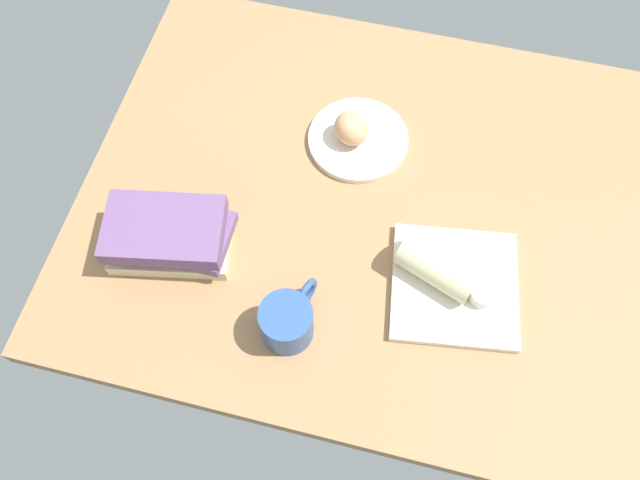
{
  "coord_description": "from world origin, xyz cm",
  "views": [
    {
      "loc": [
        5.26,
        -60.78,
        109.69
      ],
      "look_at": [
        -6.69,
        -11.97,
        7.0
      ],
      "focal_mm": 35.4,
      "sensor_mm": 36.0,
      "label": 1
    }
  ],
  "objects_px": {
    "sauce_cup": "(484,294)",
    "book_stack": "(170,235)",
    "breakfast_wrap": "(437,267)",
    "scone_pastry": "(351,129)",
    "square_plate": "(454,286)",
    "coffee_mug": "(288,321)",
    "round_plate": "(358,140)"
  },
  "relations": [
    {
      "from": "coffee_mug",
      "to": "round_plate",
      "type": "bearing_deg",
      "value": 85.44
    },
    {
      "from": "square_plate",
      "to": "sauce_cup",
      "type": "xyz_separation_m",
      "value": [
        0.05,
        -0.01,
        0.02
      ]
    },
    {
      "from": "breakfast_wrap",
      "to": "coffee_mug",
      "type": "distance_m",
      "value": 0.28
    },
    {
      "from": "round_plate",
      "to": "square_plate",
      "type": "bearing_deg",
      "value": -48.88
    },
    {
      "from": "breakfast_wrap",
      "to": "book_stack",
      "type": "bearing_deg",
      "value": 117.23
    },
    {
      "from": "scone_pastry",
      "to": "square_plate",
      "type": "distance_m",
      "value": 0.37
    },
    {
      "from": "book_stack",
      "to": "coffee_mug",
      "type": "bearing_deg",
      "value": -23.04
    },
    {
      "from": "round_plate",
      "to": "book_stack",
      "type": "relative_size",
      "value": 0.85
    },
    {
      "from": "scone_pastry",
      "to": "sauce_cup",
      "type": "xyz_separation_m",
      "value": [
        0.3,
        -0.28,
        -0.02
      ]
    },
    {
      "from": "scone_pastry",
      "to": "book_stack",
      "type": "distance_m",
      "value": 0.4
    },
    {
      "from": "square_plate",
      "to": "breakfast_wrap",
      "type": "height_order",
      "value": "breakfast_wrap"
    },
    {
      "from": "square_plate",
      "to": "breakfast_wrap",
      "type": "bearing_deg",
      "value": 166.01
    },
    {
      "from": "book_stack",
      "to": "coffee_mug",
      "type": "height_order",
      "value": "book_stack"
    },
    {
      "from": "scone_pastry",
      "to": "breakfast_wrap",
      "type": "distance_m",
      "value": 0.33
    },
    {
      "from": "round_plate",
      "to": "sauce_cup",
      "type": "height_order",
      "value": "sauce_cup"
    },
    {
      "from": "round_plate",
      "to": "scone_pastry",
      "type": "relative_size",
      "value": 2.77
    },
    {
      "from": "round_plate",
      "to": "coffee_mug",
      "type": "relative_size",
      "value": 1.49
    },
    {
      "from": "round_plate",
      "to": "sauce_cup",
      "type": "relative_size",
      "value": 4.06
    },
    {
      "from": "sauce_cup",
      "to": "breakfast_wrap",
      "type": "height_order",
      "value": "breakfast_wrap"
    },
    {
      "from": "scone_pastry",
      "to": "book_stack",
      "type": "height_order",
      "value": "book_stack"
    },
    {
      "from": "round_plate",
      "to": "sauce_cup",
      "type": "distance_m",
      "value": 0.4
    },
    {
      "from": "square_plate",
      "to": "breakfast_wrap",
      "type": "xyz_separation_m",
      "value": [
        -0.04,
        0.01,
        0.04
      ]
    },
    {
      "from": "scone_pastry",
      "to": "breakfast_wrap",
      "type": "relative_size",
      "value": 0.51
    },
    {
      "from": "coffee_mug",
      "to": "square_plate",
      "type": "bearing_deg",
      "value": 28.57
    },
    {
      "from": "square_plate",
      "to": "scone_pastry",
      "type": "bearing_deg",
      "value": 133.41
    },
    {
      "from": "book_stack",
      "to": "scone_pastry",
      "type": "bearing_deg",
      "value": 48.84
    },
    {
      "from": "sauce_cup",
      "to": "breakfast_wrap",
      "type": "distance_m",
      "value": 0.09
    },
    {
      "from": "breakfast_wrap",
      "to": "scone_pastry",
      "type": "bearing_deg",
      "value": 60.89
    },
    {
      "from": "sauce_cup",
      "to": "book_stack",
      "type": "xyz_separation_m",
      "value": [
        -0.57,
        -0.03,
        0.01
      ]
    },
    {
      "from": "breakfast_wrap",
      "to": "book_stack",
      "type": "xyz_separation_m",
      "value": [
        -0.48,
        -0.05,
        -0.0
      ]
    },
    {
      "from": "round_plate",
      "to": "square_plate",
      "type": "height_order",
      "value": "square_plate"
    },
    {
      "from": "sauce_cup",
      "to": "book_stack",
      "type": "distance_m",
      "value": 0.57
    }
  ]
}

